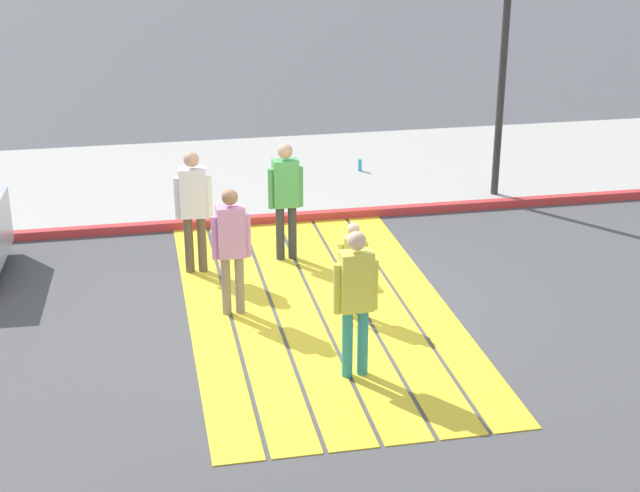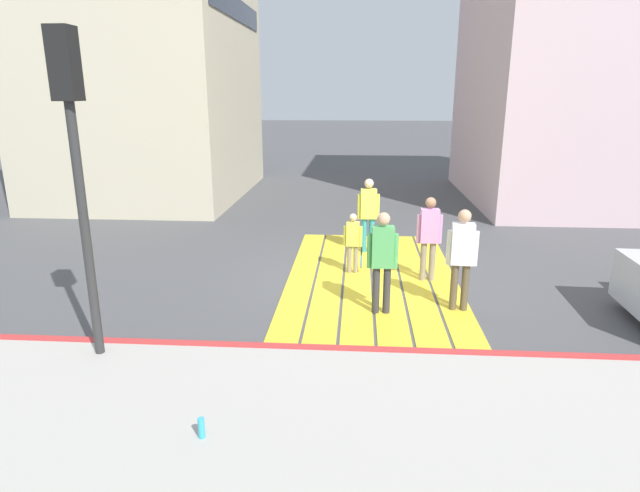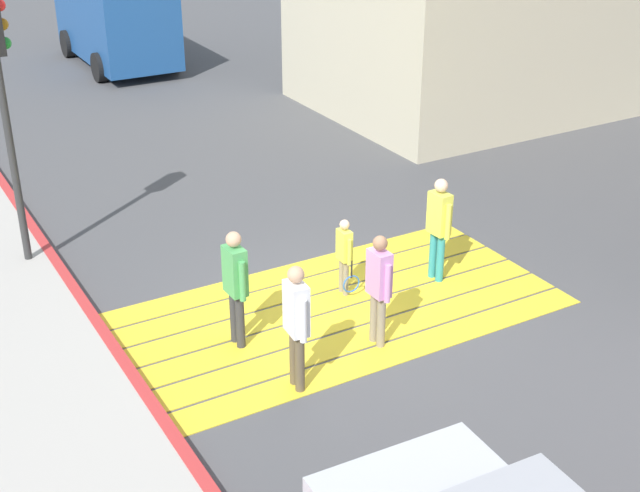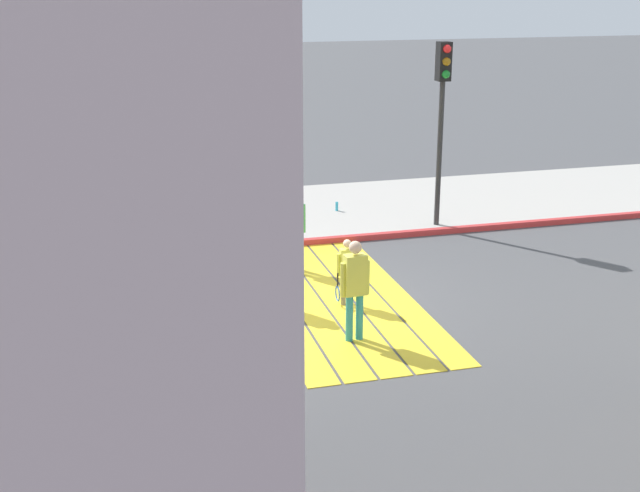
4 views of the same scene
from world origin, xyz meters
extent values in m
plane|color=#4C4C4F|center=(0.00, 0.00, 0.00)|extent=(120.00, 120.00, 0.00)
cube|color=yellow|center=(0.00, -1.38, 0.01)|extent=(6.40, 0.50, 0.01)
cube|color=yellow|center=(0.00, -0.82, 0.01)|extent=(6.40, 0.50, 0.01)
cube|color=yellow|center=(0.00, -0.27, 0.01)|extent=(6.40, 0.50, 0.01)
cube|color=yellow|center=(0.00, 0.28, 0.01)|extent=(6.40, 0.50, 0.01)
cube|color=yellow|center=(0.00, 0.83, 0.01)|extent=(6.40, 0.50, 0.01)
cube|color=yellow|center=(0.00, 1.38, 0.01)|extent=(6.40, 0.50, 0.01)
cube|color=#ADA8A0|center=(-5.60, 0.00, 0.06)|extent=(4.80, 40.00, 0.12)
cube|color=#BC3333|center=(-3.25, 0.00, 0.07)|extent=(0.16, 40.00, 0.13)
cylinder|color=#2D2D2D|center=(-3.60, 3.73, 1.70)|extent=(0.12, 0.12, 3.40)
cylinder|color=#33A5BF|center=(-5.33, 1.84, 0.23)|extent=(0.07, 0.07, 0.22)
cylinder|color=teal|center=(1.77, 0.15, 0.40)|extent=(0.12, 0.12, 0.79)
cylinder|color=teal|center=(1.78, -0.03, 0.40)|extent=(0.12, 0.12, 0.79)
cube|color=#D8D84C|center=(1.78, 0.06, 1.12)|extent=(0.23, 0.36, 0.66)
sphere|color=beige|center=(1.78, 0.06, 1.57)|extent=(0.20, 0.20, 0.20)
cylinder|color=#D8D84C|center=(1.76, 0.26, 1.06)|extent=(0.09, 0.09, 0.56)
cylinder|color=#D8D84C|center=(1.79, -0.14, 1.06)|extent=(0.09, 0.09, 0.56)
cylinder|color=gray|center=(-0.05, -0.97, 0.38)|extent=(0.12, 0.12, 0.77)
cylinder|color=gray|center=(-0.05, -1.14, 0.38)|extent=(0.12, 0.12, 0.77)
cube|color=#D18CC6|center=(-0.05, -1.05, 1.09)|extent=(0.21, 0.34, 0.64)
sphere|color=#9E7051|center=(-0.05, -1.05, 1.53)|extent=(0.20, 0.20, 0.20)
cylinder|color=#D18CC6|center=(-0.05, -0.85, 1.03)|extent=(0.08, 0.08, 0.55)
cylinder|color=#D18CC6|center=(-0.05, -1.25, 1.03)|extent=(0.08, 0.08, 0.55)
cylinder|color=brown|center=(-1.48, -1.31, 0.40)|extent=(0.12, 0.12, 0.81)
cylinder|color=brown|center=(-1.49, -1.49, 0.40)|extent=(0.12, 0.12, 0.81)
cube|color=white|center=(-1.48, -1.40, 1.15)|extent=(0.25, 0.37, 0.67)
sphere|color=tan|center=(-1.48, -1.40, 1.61)|extent=(0.21, 0.21, 0.21)
cylinder|color=white|center=(-1.47, -1.19, 1.08)|extent=(0.09, 0.09, 0.57)
cylinder|color=white|center=(-1.50, -1.61, 1.08)|extent=(0.09, 0.09, 0.57)
cylinder|color=#333338|center=(-1.70, -0.02, 0.40)|extent=(0.12, 0.12, 0.80)
cylinder|color=#333338|center=(-1.70, -0.20, 0.40)|extent=(0.12, 0.12, 0.80)
cube|color=#4CA559|center=(-1.70, -0.11, 1.13)|extent=(0.23, 0.36, 0.67)
sphere|color=tan|center=(-1.70, -0.11, 1.59)|extent=(0.21, 0.21, 0.21)
cylinder|color=#4CA559|center=(-1.71, 0.09, 1.07)|extent=(0.09, 0.09, 0.57)
cylinder|color=#4CA559|center=(-1.69, -0.32, 1.07)|extent=(0.09, 0.09, 0.57)
cylinder|color=gray|center=(0.30, 0.45, 0.29)|extent=(0.09, 0.09, 0.57)
cylinder|color=gray|center=(0.29, 0.32, 0.29)|extent=(0.09, 0.09, 0.57)
cube|color=#D8D84C|center=(0.29, 0.38, 0.81)|extent=(0.17, 0.26, 0.48)
sphere|color=beige|center=(0.29, 0.38, 1.15)|extent=(0.15, 0.15, 0.15)
cylinder|color=#D8D84C|center=(0.30, 0.54, 0.77)|extent=(0.06, 0.06, 0.41)
cylinder|color=#D8D84C|center=(0.29, 0.23, 0.77)|extent=(0.06, 0.06, 0.41)
cylinder|color=black|center=(0.32, 0.21, 0.48)|extent=(0.03, 0.03, 0.28)
torus|color=blue|center=(0.32, 0.21, 0.24)|extent=(0.28, 0.04, 0.28)
camera|label=1|loc=(10.70, -2.12, 5.10)|focal=53.49mm
camera|label=2|loc=(-9.94, 0.30, 3.51)|focal=30.15mm
camera|label=3|loc=(-5.84, -9.50, 6.47)|focal=49.21mm
camera|label=4|loc=(13.43, -3.66, 5.59)|focal=46.53mm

